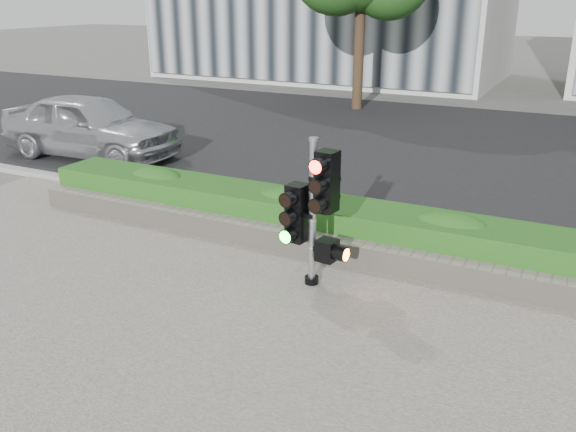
% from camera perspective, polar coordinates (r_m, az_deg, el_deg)
% --- Properties ---
extents(ground, '(120.00, 120.00, 0.00)m').
position_cam_1_polar(ground, '(7.93, -0.38, -9.37)').
color(ground, '#51514C').
rests_on(ground, ground).
extents(road, '(60.00, 13.00, 0.02)m').
position_cam_1_polar(road, '(16.90, 15.37, 6.05)').
color(road, black).
rests_on(road, ground).
extents(curb, '(60.00, 0.25, 0.12)m').
position_cam_1_polar(curb, '(10.54, 7.46, -1.47)').
color(curb, gray).
rests_on(curb, ground).
extents(stone_wall, '(12.00, 0.32, 0.34)m').
position_cam_1_polar(stone_wall, '(9.40, 4.92, -3.18)').
color(stone_wall, gray).
rests_on(stone_wall, sidewalk).
extents(hedge, '(12.00, 1.00, 0.68)m').
position_cam_1_polar(hedge, '(9.90, 6.37, -0.94)').
color(hedge, '#3B8B2A').
rests_on(hedge, sidewalk).
extents(traffic_signal, '(0.75, 0.57, 2.11)m').
position_cam_1_polar(traffic_signal, '(8.28, 2.61, 0.99)').
color(traffic_signal, black).
rests_on(traffic_signal, sidewalk).
extents(car_silver, '(4.71, 2.05, 1.58)m').
position_cam_1_polar(car_silver, '(16.10, -18.05, 8.04)').
color(car_silver, '#B3B5BA').
rests_on(car_silver, road).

